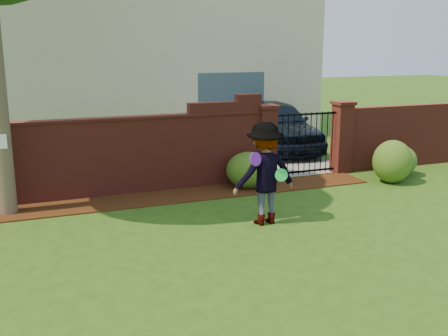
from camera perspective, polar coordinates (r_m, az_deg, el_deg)
name	(u,v)px	position (r m, az deg, el deg)	size (l,w,h in m)	color
ground	(239,249)	(8.87, 1.63, -8.74)	(80.00, 80.00, 0.01)	#284912
mulch_bed	(139,200)	(11.63, -9.13, -3.43)	(11.10, 1.08, 0.03)	#331809
brick_wall	(83,157)	(11.88, -14.97, 1.18)	(8.70, 0.31, 2.16)	maroon
brick_wall_return	(403,136)	(15.37, 18.84, 3.29)	(4.00, 0.25, 1.70)	maroon
pillar_left	(266,142)	(13.08, 4.57, 2.80)	(0.50, 0.50, 1.88)	maroon
pillar_right	(342,137)	(14.16, 12.63, 3.32)	(0.50, 0.50, 1.88)	maroon
iron_gate	(305,143)	(13.61, 8.75, 2.65)	(1.78, 0.03, 1.60)	black
driveway	(243,148)	(17.28, 2.06, 2.18)	(3.20, 8.00, 0.01)	gray
house	(138,49)	(20.02, -9.28, 12.62)	(12.40, 6.40, 6.30)	beige
car	(278,126)	(16.77, 5.83, 4.54)	(1.89, 4.70, 1.60)	black
paper_notice	(1,142)	(10.95, -22.96, 2.64)	(0.20, 0.01, 0.28)	white
shrub_left	(248,170)	(12.42, 2.65, -0.22)	(1.05, 1.05, 0.86)	#285218
shrub_middle	(393,162)	(13.49, 17.78, 0.67)	(0.96, 0.96, 1.06)	#285218
shrub_right	(399,160)	(14.33, 18.43, 0.79)	(0.89, 0.89, 0.79)	#285218
man	(266,174)	(9.81, 4.52, -0.67)	(1.25, 0.72, 1.93)	gray
frisbee_purple	(256,159)	(9.41, 3.44, 0.96)	(0.25, 0.25, 0.02)	purple
frisbee_green	(281,175)	(9.71, 6.21, -0.75)	(0.24, 0.24, 0.02)	#1CD24B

